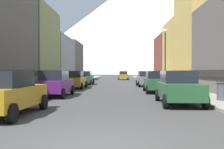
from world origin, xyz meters
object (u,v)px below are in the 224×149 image
at_px(car_right_2, 146,79).
at_px(car_driving_0, 123,75).
at_px(pedestrian_1, 169,79).
at_px(car_left_3, 85,78).
at_px(car_left_1, 55,84).
at_px(car_left_0, 7,93).
at_px(car_right_0, 178,87).
at_px(car_left_2, 75,80).
at_px(car_right_1, 157,82).
at_px(trash_bin_right, 222,91).
at_px(streetlamp_right, 165,49).

relative_size(car_right_2, car_driving_0, 1.00).
bearing_deg(pedestrian_1, car_left_3, 153.68).
bearing_deg(car_left_3, pedestrian_1, -26.32).
relative_size(car_left_1, car_left_3, 1.00).
bearing_deg(car_left_0, pedestrian_1, 62.47).
bearing_deg(car_driving_0, car_right_0, -86.90).
height_order(car_left_2, car_right_2, same).
relative_size(car_left_0, car_left_3, 1.01).
xyz_separation_m(car_left_1, pedestrian_1, (10.05, 11.46, -0.05)).
distance_m(car_driving_0, pedestrian_1, 25.39).
height_order(car_driving_0, pedestrian_1, car_driving_0).
height_order(car_left_1, car_right_1, same).
distance_m(trash_bin_right, streetlamp_right, 12.63).
relative_size(car_right_1, pedestrian_1, 2.90).
height_order(car_driving_0, streetlamp_right, streetlamp_right).
xyz_separation_m(car_left_3, trash_bin_right, (10.15, -19.93, -0.26)).
distance_m(car_right_0, trash_bin_right, 2.65).
bearing_deg(car_right_2, car_driving_0, 95.28).
bearing_deg(car_left_0, car_left_1, 89.99).
height_order(car_left_2, trash_bin_right, car_left_2).
bearing_deg(car_driving_0, car_right_1, -86.15).
height_order(car_left_2, car_left_3, same).
distance_m(car_left_3, car_right_0, 21.97).
distance_m(car_left_1, car_right_1, 8.44).
distance_m(car_right_0, car_right_1, 7.84).
relative_size(car_left_1, car_driving_0, 1.00).
height_order(car_left_0, car_driving_0, same).
xyz_separation_m(car_driving_0, trash_bin_right, (4.75, -39.91, -0.26)).
xyz_separation_m(car_right_0, streetlamp_right, (1.55, 12.82, 3.09)).
distance_m(car_right_2, car_driving_0, 23.92).
xyz_separation_m(car_left_0, pedestrian_1, (10.05, 19.29, -0.05)).
height_order(car_right_1, trash_bin_right, car_right_1).
bearing_deg(car_right_1, car_left_3, 120.77).
bearing_deg(car_left_2, car_left_3, 90.00).
bearing_deg(trash_bin_right, car_driving_0, 96.79).
relative_size(car_left_3, car_driving_0, 1.00).
relative_size(car_right_1, car_driving_0, 1.01).
distance_m(car_left_2, car_left_3, 8.21).
xyz_separation_m(car_right_1, car_driving_0, (-2.20, 32.75, 0.00)).
bearing_deg(car_driving_0, car_right_2, -84.72).
bearing_deg(car_left_1, trash_bin_right, -19.00).
bearing_deg(car_driving_0, car_left_1, -98.44).
bearing_deg(car_right_1, car_left_0, -123.50).
height_order(car_right_0, streetlamp_right, streetlamp_right).
height_order(car_left_3, car_right_0, same).
distance_m(car_left_2, car_right_0, 14.55).
xyz_separation_m(car_left_2, car_right_0, (7.60, -12.40, 0.00)).
bearing_deg(car_left_0, car_right_2, 69.58).
bearing_deg(car_left_2, car_left_0, -90.01).
bearing_deg(car_right_1, car_left_2, 149.04).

